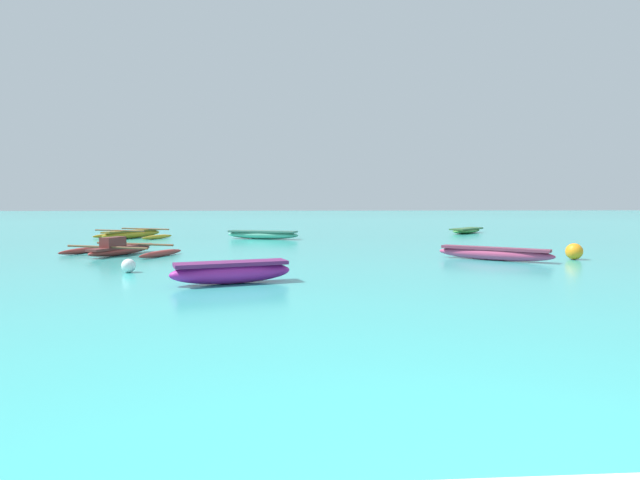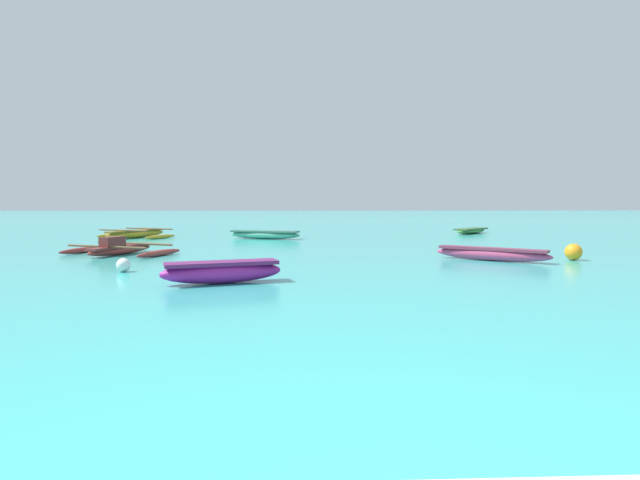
# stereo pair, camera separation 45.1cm
# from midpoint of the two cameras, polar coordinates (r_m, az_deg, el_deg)

# --- Properties ---
(moored_boat_0) EXTENTS (3.82, 3.77, 0.46)m
(moored_boat_0) POSITION_cam_midpoint_polar(r_m,az_deg,el_deg) (26.44, -21.09, 0.65)
(moored_boat_0) COLOR gold
(moored_boat_0) RESTS_ON ground_plane
(moored_boat_1) EXTENTS (3.94, 3.30, 0.62)m
(moored_boat_1) POSITION_cam_midpoint_polar(r_m,az_deg,el_deg) (17.97, -22.55, -0.97)
(moored_boat_1) COLOR #9D3330
(moored_boat_1) RESTS_ON ground_plane
(moored_boat_2) EXTENTS (2.76, 2.79, 0.30)m
(moored_boat_2) POSITION_cam_midpoint_polar(r_m,az_deg,el_deg) (29.86, 15.99, 1.07)
(moored_boat_2) COLOR #489443
(moored_boat_2) RESTS_ON ground_plane
(moored_boat_3) EXTENTS (2.66, 1.38, 0.47)m
(moored_boat_3) POSITION_cam_midpoint_polar(r_m,az_deg,el_deg) (10.89, -11.24, -3.54)
(moored_boat_3) COLOR #9D208B
(moored_boat_3) RESTS_ON ground_plane
(moored_boat_4) EXTENTS (2.99, 2.46, 0.39)m
(moored_boat_4) POSITION_cam_midpoint_polar(r_m,az_deg,el_deg) (15.87, 18.50, -1.42)
(moored_boat_4) COLOR #B93F6A
(moored_boat_4) RESTS_ON ground_plane
(moored_boat_5) EXTENTS (3.70, 2.01, 0.40)m
(moored_boat_5) POSITION_cam_midpoint_polar(r_m,az_deg,el_deg) (24.30, -7.11, 0.65)
(moored_boat_5) COLOR #54AB8F
(moored_boat_5) RESTS_ON ground_plane
(mooring_buoy_1) EXTENTS (0.50, 0.50, 0.50)m
(mooring_buoy_1) POSITION_cam_midpoint_polar(r_m,az_deg,el_deg) (17.01, 26.38, -1.18)
(mooring_buoy_1) COLOR orange
(mooring_buoy_1) RESTS_ON ground_plane
(mooring_buoy_2) EXTENTS (0.34, 0.34, 0.34)m
(mooring_buoy_2) POSITION_cam_midpoint_polar(r_m,az_deg,el_deg) (13.36, -21.94, -2.74)
(mooring_buoy_2) COLOR white
(mooring_buoy_2) RESTS_ON ground_plane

